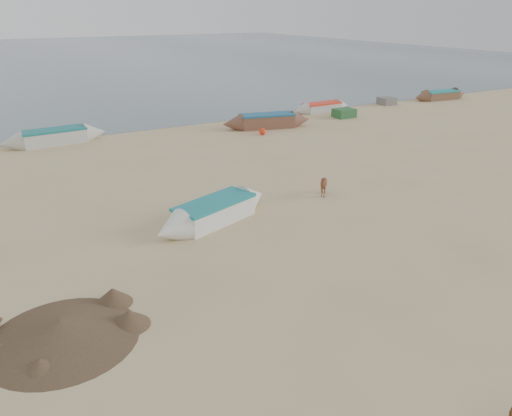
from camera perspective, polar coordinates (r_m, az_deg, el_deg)
The scene contains 7 objects.
ground at distance 15.28m, azimuth 7.47°, elevation -8.39°, with size 140.00×140.00×0.00m, color tan.
sea at distance 93.09m, azimuth -25.24°, elevation 15.23°, with size 160.00×160.00×0.00m, color slate.
calf_front at distance 21.87m, azimuth 7.73°, elevation 2.56°, with size 0.79×0.88×0.97m, color brown.
near_canoe at distance 19.13m, azimuth -4.74°, elevation -0.36°, with size 5.60×1.29×0.86m, color white, non-canonical shape.
debris_pile at distance 13.57m, azimuth -21.34°, elevation -12.83°, with size 3.78×3.78×0.53m, color brown.
waterline_canoes at distance 33.73m, azimuth -9.78°, elevation 9.23°, with size 50.54×5.27×0.97m.
beach_clutter at distance 34.05m, azimuth -5.80°, elevation 9.32°, with size 45.63×5.44×0.64m.
Camera 1 is at (-8.13, -10.42, 7.66)m, focal length 35.00 mm.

